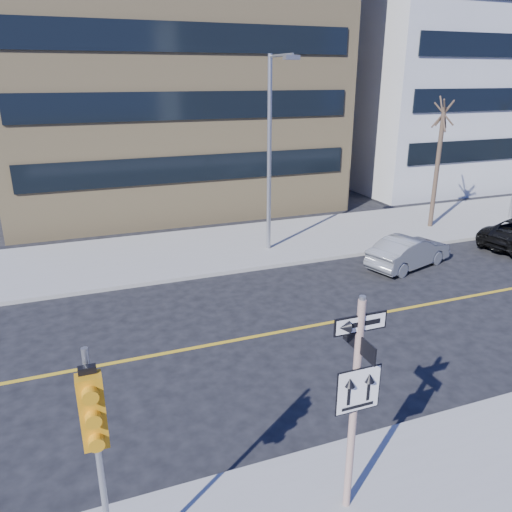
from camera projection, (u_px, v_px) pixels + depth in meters
name	position (u px, v px, depth m)	size (l,w,h in m)	color
ground	(288.00, 425.00, 11.13)	(120.00, 120.00, 0.00)	black
far_sidewalk	(495.00, 215.00, 27.66)	(66.00, 6.00, 0.15)	gray
sign_pole	(355.00, 396.00, 8.09)	(0.92, 0.92, 4.06)	beige
traffic_signal	(95.00, 430.00, 6.42)	(0.32, 0.45, 4.00)	gray
parked_car_b	(409.00, 252.00, 20.14)	(3.91, 1.36, 1.29)	slate
streetlight_a	(272.00, 143.00, 20.30)	(0.55, 2.25, 8.00)	gray
street_tree_west	(443.00, 117.00, 23.52)	(1.80, 1.80, 6.35)	#3D2C24
building_brick	(154.00, 47.00, 30.71)	(18.00, 18.00, 18.00)	tan
building_grey_mid	(449.00, 74.00, 37.69)	(20.00, 16.00, 15.00)	#ACAFB2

